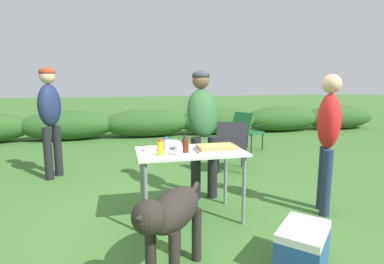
{
  "coord_description": "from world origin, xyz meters",
  "views": [
    {
      "loc": [
        -0.69,
        -2.94,
        1.43
      ],
      "look_at": [
        0.08,
        0.25,
        0.89
      ],
      "focal_mm": 28.0,
      "sensor_mm": 36.0,
      "label": 1
    }
  ],
  "objects_px": {
    "bbq_sauce_bottle": "(185,144)",
    "camp_chair_green_behind_table": "(231,144)",
    "mustard_bottle": "(160,147)",
    "paper_cup_stack": "(178,150)",
    "folding_table": "(190,158)",
    "cooler_box": "(303,248)",
    "mayo_bottle": "(166,145)",
    "standing_person_in_olive_jacket": "(328,131)",
    "mixing_bowl": "(172,144)",
    "dog": "(171,215)",
    "food_tray": "(216,148)",
    "plate_stack": "(152,149)",
    "standing_person_in_navy_coat": "(50,111)",
    "camp_chair_near_hedge": "(247,129)"
  },
  "relations": [
    {
      "from": "mustard_bottle",
      "to": "mayo_bottle",
      "type": "distance_m",
      "value": 0.1
    },
    {
      "from": "standing_person_in_olive_jacket",
      "to": "plate_stack",
      "type": "bearing_deg",
      "value": -74.0
    },
    {
      "from": "mayo_bottle",
      "to": "bbq_sauce_bottle",
      "type": "xyz_separation_m",
      "value": [
        0.19,
        0.0,
        0.0
      ]
    },
    {
      "from": "mustard_bottle",
      "to": "camp_chair_green_behind_table",
      "type": "relative_size",
      "value": 0.21
    },
    {
      "from": "paper_cup_stack",
      "to": "mayo_bottle",
      "type": "xyz_separation_m",
      "value": [
        -0.1,
        0.12,
        0.03
      ]
    },
    {
      "from": "cooler_box",
      "to": "mixing_bowl",
      "type": "bearing_deg",
      "value": -100.54
    },
    {
      "from": "mustard_bottle",
      "to": "standing_person_in_olive_jacket",
      "type": "distance_m",
      "value": 1.81
    },
    {
      "from": "mustard_bottle",
      "to": "mayo_bottle",
      "type": "height_order",
      "value": "mayo_bottle"
    },
    {
      "from": "folding_table",
      "to": "standing_person_in_navy_coat",
      "type": "xyz_separation_m",
      "value": [
        -1.71,
        1.85,
        0.36
      ]
    },
    {
      "from": "mixing_bowl",
      "to": "camp_chair_green_behind_table",
      "type": "distance_m",
      "value": 1.8
    },
    {
      "from": "camp_chair_green_behind_table",
      "to": "plate_stack",
      "type": "bearing_deg",
      "value": -116.4
    },
    {
      "from": "standing_person_in_olive_jacket",
      "to": "cooler_box",
      "type": "xyz_separation_m",
      "value": [
        -0.83,
        -0.86,
        -0.75
      ]
    },
    {
      "from": "bbq_sauce_bottle",
      "to": "paper_cup_stack",
      "type": "bearing_deg",
      "value": -127.43
    },
    {
      "from": "folding_table",
      "to": "mustard_bottle",
      "type": "xyz_separation_m",
      "value": [
        -0.33,
        -0.14,
        0.16
      ]
    },
    {
      "from": "plate_stack",
      "to": "folding_table",
      "type": "bearing_deg",
      "value": -16.03
    },
    {
      "from": "folding_table",
      "to": "standing_person_in_navy_coat",
      "type": "bearing_deg",
      "value": 132.71
    },
    {
      "from": "camp_chair_near_hedge",
      "to": "cooler_box",
      "type": "bearing_deg",
      "value": -47.26
    },
    {
      "from": "cooler_box",
      "to": "mustard_bottle",
      "type": "bearing_deg",
      "value": -87.33
    },
    {
      "from": "mixing_bowl",
      "to": "paper_cup_stack",
      "type": "relative_size",
      "value": 2.08
    },
    {
      "from": "plate_stack",
      "to": "mustard_bottle",
      "type": "xyz_separation_m",
      "value": [
        0.05,
        -0.25,
        0.07
      ]
    },
    {
      "from": "mustard_bottle",
      "to": "standing_person_in_olive_jacket",
      "type": "xyz_separation_m",
      "value": [
        1.81,
        -0.07,
        0.1
      ]
    },
    {
      "from": "paper_cup_stack",
      "to": "camp_chair_green_behind_table",
      "type": "xyz_separation_m",
      "value": [
        1.18,
        1.68,
        -0.32
      ]
    },
    {
      "from": "folding_table",
      "to": "mustard_bottle",
      "type": "height_order",
      "value": "mustard_bottle"
    },
    {
      "from": "bbq_sauce_bottle",
      "to": "camp_chair_green_behind_table",
      "type": "height_order",
      "value": "bbq_sauce_bottle"
    },
    {
      "from": "mayo_bottle",
      "to": "standing_person_in_olive_jacket",
      "type": "relative_size",
      "value": 0.12
    },
    {
      "from": "mayo_bottle",
      "to": "cooler_box",
      "type": "xyz_separation_m",
      "value": [
        0.9,
        -0.99,
        -0.66
      ]
    },
    {
      "from": "food_tray",
      "to": "standing_person_in_olive_jacket",
      "type": "relative_size",
      "value": 0.29
    },
    {
      "from": "dog",
      "to": "camp_chair_near_hedge",
      "type": "height_order",
      "value": "camp_chair_near_hedge"
    },
    {
      "from": "mustard_bottle",
      "to": "camp_chair_near_hedge",
      "type": "relative_size",
      "value": 0.21
    },
    {
      "from": "food_tray",
      "to": "mustard_bottle",
      "type": "xyz_separation_m",
      "value": [
        -0.59,
        -0.08,
        0.06
      ]
    },
    {
      "from": "paper_cup_stack",
      "to": "bbq_sauce_bottle",
      "type": "relative_size",
      "value": 0.56
    },
    {
      "from": "food_tray",
      "to": "mixing_bowl",
      "type": "relative_size",
      "value": 2.07
    },
    {
      "from": "mustard_bottle",
      "to": "bbq_sauce_bottle",
      "type": "distance_m",
      "value": 0.27
    },
    {
      "from": "standing_person_in_navy_coat",
      "to": "dog",
      "type": "relative_size",
      "value": 1.9
    },
    {
      "from": "food_tray",
      "to": "standing_person_in_navy_coat",
      "type": "bearing_deg",
      "value": 135.91
    },
    {
      "from": "mixing_bowl",
      "to": "folding_table",
      "type": "bearing_deg",
      "value": -45.55
    },
    {
      "from": "standing_person_in_navy_coat",
      "to": "dog",
      "type": "xyz_separation_m",
      "value": [
        1.35,
        -2.78,
        -0.53
      ]
    },
    {
      "from": "standing_person_in_olive_jacket",
      "to": "dog",
      "type": "height_order",
      "value": "standing_person_in_olive_jacket"
    },
    {
      "from": "cooler_box",
      "to": "plate_stack",
      "type": "bearing_deg",
      "value": -92.59
    },
    {
      "from": "standing_person_in_olive_jacket",
      "to": "mixing_bowl",
      "type": "bearing_deg",
      "value": -77.1
    },
    {
      "from": "mayo_bottle",
      "to": "cooler_box",
      "type": "height_order",
      "value": "mayo_bottle"
    },
    {
      "from": "plate_stack",
      "to": "mixing_bowl",
      "type": "xyz_separation_m",
      "value": [
        0.22,
        0.05,
        0.03
      ]
    },
    {
      "from": "mixing_bowl",
      "to": "paper_cup_stack",
      "type": "height_order",
      "value": "paper_cup_stack"
    },
    {
      "from": "mustard_bottle",
      "to": "dog",
      "type": "bearing_deg",
      "value": -92.04
    },
    {
      "from": "folding_table",
      "to": "camp_chair_green_behind_table",
      "type": "height_order",
      "value": "camp_chair_green_behind_table"
    },
    {
      "from": "food_tray",
      "to": "bbq_sauce_bottle",
      "type": "distance_m",
      "value": 0.34
    },
    {
      "from": "standing_person_in_navy_coat",
      "to": "bbq_sauce_bottle",
      "type": "bearing_deg",
      "value": -111.05
    },
    {
      "from": "folding_table",
      "to": "cooler_box",
      "type": "distance_m",
      "value": 1.34
    },
    {
      "from": "food_tray",
      "to": "mixing_bowl",
      "type": "distance_m",
      "value": 0.48
    },
    {
      "from": "plate_stack",
      "to": "bbq_sauce_bottle",
      "type": "distance_m",
      "value": 0.37
    }
  ]
}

